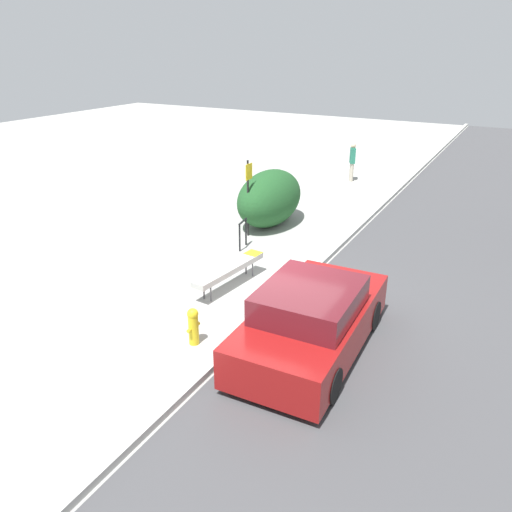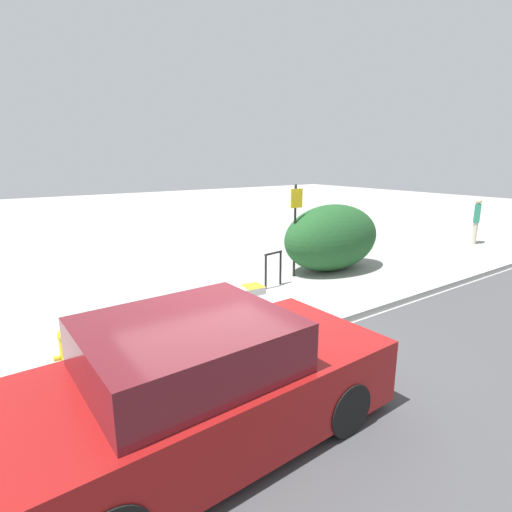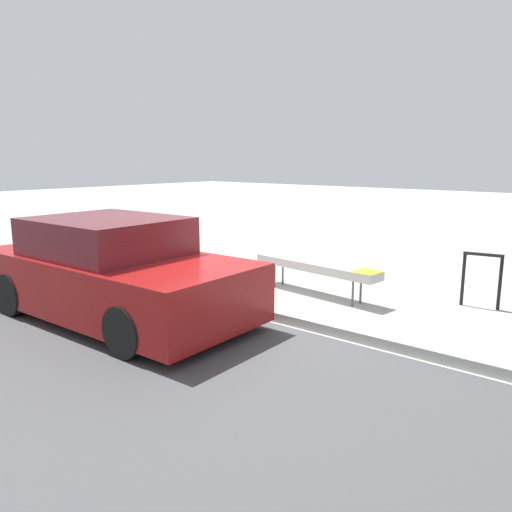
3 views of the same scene
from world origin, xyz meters
The scene contains 9 objects.
ground_plane centered at (0.00, 0.00, 0.00)m, with size 60.00×60.00×0.00m, color #9E9E99.
curb centered at (0.00, 0.00, 0.07)m, with size 60.00×0.20×0.13m.
bench centered at (0.49, 1.42, 0.47)m, with size 2.34×0.63×0.55m.
bike_rack centered at (2.76, 2.37, 0.50)m, with size 0.55×0.14×0.83m.
sign_post centered at (3.70, 2.73, 1.38)m, with size 0.36×0.08×2.30m.
fire_hydrant centered at (-1.94, 0.74, 0.41)m, with size 0.36×0.22×0.77m.
shrub_hedge centered at (4.91, 2.64, 0.87)m, with size 2.95×1.67×1.75m.
pedestrian centered at (11.46, 2.15, 0.85)m, with size 0.41×0.33×1.59m.
parked_car_near centered at (-1.04, -1.31, 0.64)m, with size 4.11×1.96×1.38m.
Camera 1 is at (-8.59, -4.29, 5.40)m, focal length 35.00 mm.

